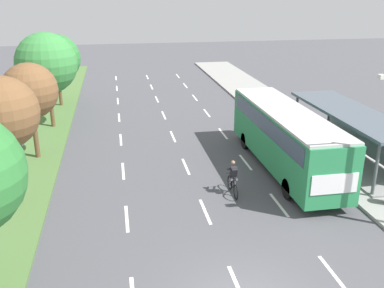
# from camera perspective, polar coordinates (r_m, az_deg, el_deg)

# --- Properties ---
(median_strip) EXTENTS (2.60, 52.00, 0.12)m
(median_strip) POSITION_cam_1_polar(r_m,az_deg,el_deg) (32.21, -18.17, 2.03)
(median_strip) COLOR #4C7038
(median_strip) RESTS_ON ground
(sidewalk_right) EXTENTS (4.50, 52.00, 0.15)m
(sidewalk_right) POSITION_cam_1_polar(r_m,az_deg,el_deg) (34.38, 12.16, 3.71)
(sidewalk_right) COLOR gray
(sidewalk_right) RESTS_ON ground
(lane_divider_left) EXTENTS (0.14, 44.55, 0.01)m
(lane_divider_left) POSITION_cam_1_polar(r_m,az_deg,el_deg) (28.83, -9.46, 0.59)
(lane_divider_left) COLOR white
(lane_divider_left) RESTS_ON ground
(lane_divider_center) EXTENTS (0.14, 44.55, 0.01)m
(lane_divider_center) POSITION_cam_1_polar(r_m,az_deg,el_deg) (29.05, -2.56, 1.01)
(lane_divider_center) COLOR white
(lane_divider_center) RESTS_ON ground
(lane_divider_right) EXTENTS (0.14, 44.55, 0.01)m
(lane_divider_right) POSITION_cam_1_polar(r_m,az_deg,el_deg) (29.70, 4.15, 1.40)
(lane_divider_right) COLOR white
(lane_divider_right) RESTS_ON ground
(bus_shelter) EXTENTS (2.90, 10.11, 2.86)m
(bus_shelter) POSITION_cam_1_polar(r_m,az_deg,el_deg) (25.99, 20.69, 1.72)
(bus_shelter) COLOR gray
(bus_shelter) RESTS_ON sidewalk_right
(bus) EXTENTS (2.54, 11.29, 3.37)m
(bus) POSITION_cam_1_polar(r_m,az_deg,el_deg) (23.72, 12.26, 1.41)
(bus) COLOR #28844C
(bus) RESTS_ON ground
(cyclist) EXTENTS (0.46, 1.82, 1.71)m
(cyclist) POSITION_cam_1_polar(r_m,az_deg,el_deg) (20.81, 5.48, -4.67)
(cyclist) COLOR black
(cyclist) RESTS_ON ground
(median_tree_second) EXTENTS (3.16, 3.16, 5.95)m
(median_tree_second) POSITION_cam_1_polar(r_m,az_deg,el_deg) (19.87, -24.01, 3.74)
(median_tree_second) COLOR brown
(median_tree_second) RESTS_ON median_strip
(median_tree_third) EXTENTS (3.13, 3.13, 5.52)m
(median_tree_third) POSITION_cam_1_polar(r_m,az_deg,el_deg) (25.70, -20.80, 6.59)
(median_tree_third) COLOR brown
(median_tree_third) RESTS_ON median_strip
(median_tree_fourth) EXTENTS (4.19, 4.19, 6.61)m
(median_tree_fourth) POSITION_cam_1_polar(r_m,az_deg,el_deg) (31.44, -18.82, 10.12)
(median_tree_fourth) COLOR brown
(median_tree_fourth) RESTS_ON median_strip
(median_tree_fifth) EXTENTS (3.88, 3.88, 5.89)m
(median_tree_fifth) POSITION_cam_1_polar(r_m,az_deg,el_deg) (37.45, -17.59, 10.82)
(median_tree_fifth) COLOR brown
(median_tree_fifth) RESTS_ON median_strip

